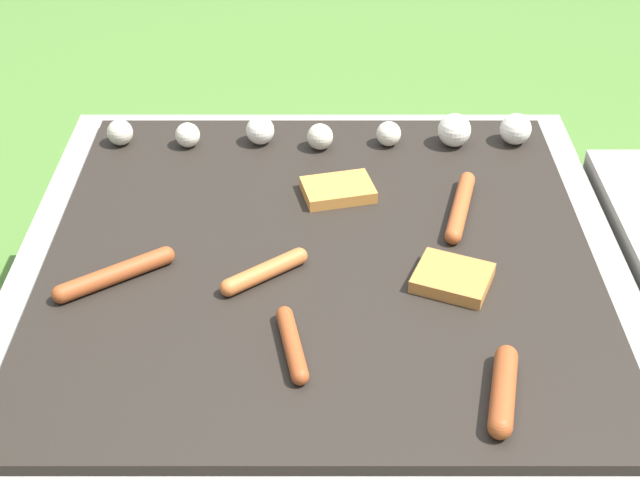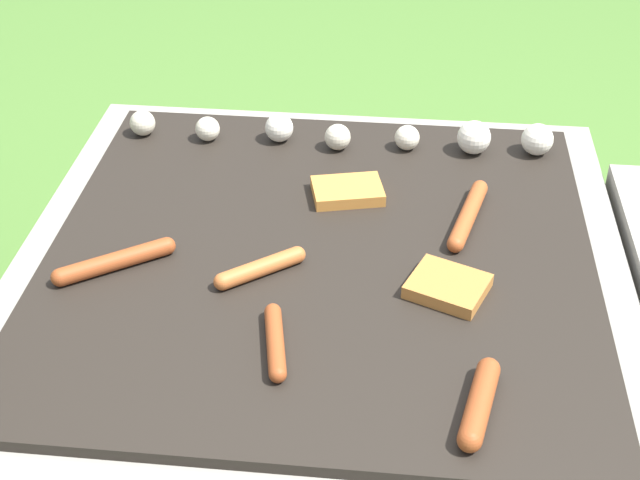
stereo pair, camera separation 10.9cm
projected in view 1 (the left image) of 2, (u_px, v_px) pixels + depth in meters
name	position (u px, v px, depth m)	size (l,w,h in m)	color
ground_plane	(320.00, 425.00, 1.58)	(14.00, 14.00, 0.00)	#47702D
grill	(320.00, 345.00, 1.46)	(0.94, 0.94, 0.39)	gray
sausage_front_center	(503.00, 391.00, 1.09)	(0.06, 0.15, 0.03)	#93421E
sausage_front_right	(292.00, 344.00, 1.17)	(0.05, 0.14, 0.02)	#93421E
sausage_mid_left	(461.00, 207.00, 1.42)	(0.07, 0.19, 0.03)	#A34C23
sausage_back_center	(115.00, 274.00, 1.28)	(0.16, 0.12, 0.03)	#93421E
sausage_back_left	(265.00, 271.00, 1.29)	(0.12, 0.10, 0.03)	#B7602D
bread_slice_center	(338.00, 190.00, 1.47)	(0.13, 0.10, 0.02)	#D18438
bread_slice_right	(452.00, 278.00, 1.28)	(0.13, 0.12, 0.02)	#B27033
mushroom_row	(354.00, 132.00, 1.59)	(0.76, 0.07, 0.06)	beige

